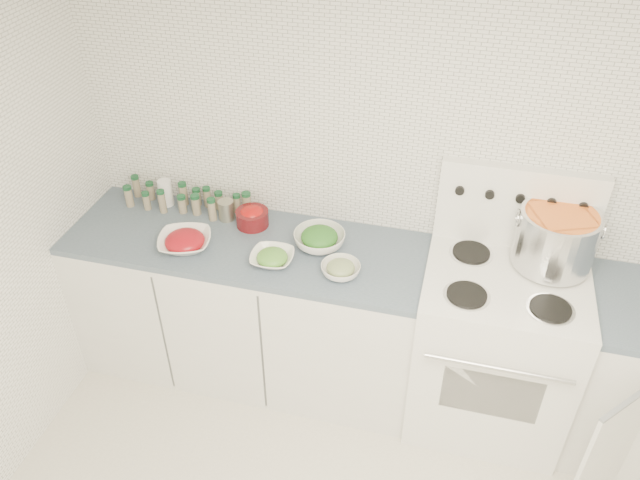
# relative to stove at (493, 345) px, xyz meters

# --- Properties ---
(room_walls) EXTENTS (3.54, 3.04, 2.52)m
(room_walls) POSITION_rel_stove_xyz_m (-0.48, -1.19, 1.06)
(room_walls) COLOR white
(room_walls) RESTS_ON ground
(counter_left) EXTENTS (1.85, 0.62, 0.90)m
(counter_left) POSITION_rel_stove_xyz_m (-1.30, 0.00, -0.05)
(counter_left) COLOR white
(counter_left) RESTS_ON ground
(stove) EXTENTS (0.76, 0.70, 1.36)m
(stove) POSITION_rel_stove_xyz_m (0.00, 0.00, 0.00)
(stove) COLOR white
(stove) RESTS_ON ground
(stock_pot) EXTENTS (0.39, 0.36, 0.28)m
(stock_pot) POSITION_rel_stove_xyz_m (0.18, 0.16, 0.60)
(stock_pot) COLOR silver
(stock_pot) RESTS_ON stove
(bowl_tomato) EXTENTS (0.33, 0.33, 0.09)m
(bowl_tomato) POSITION_rel_stove_xyz_m (-1.57, -0.12, 0.44)
(bowl_tomato) COLOR white
(bowl_tomato) RESTS_ON counter_left
(bowl_snowpea) EXTENTS (0.22, 0.22, 0.07)m
(bowl_snowpea) POSITION_rel_stove_xyz_m (-1.11, -0.12, 0.43)
(bowl_snowpea) COLOR white
(bowl_snowpea) RESTS_ON counter_left
(bowl_broccoli) EXTENTS (0.31, 0.31, 0.10)m
(bowl_broccoli) POSITION_rel_stove_xyz_m (-0.92, 0.06, 0.45)
(bowl_broccoli) COLOR white
(bowl_broccoli) RESTS_ON counter_left
(bowl_zucchini) EXTENTS (0.20, 0.20, 0.08)m
(bowl_zucchini) POSITION_rel_stove_xyz_m (-0.77, -0.13, 0.44)
(bowl_zucchini) COLOR white
(bowl_zucchini) RESTS_ON counter_left
(bowl_pepper) EXTENTS (0.17, 0.17, 0.11)m
(bowl_pepper) POSITION_rel_stove_xyz_m (-1.31, 0.16, 0.46)
(bowl_pepper) COLOR #540E12
(bowl_pepper) RESTS_ON counter_left
(salt_canister) EXTENTS (0.09, 0.09, 0.15)m
(salt_canister) POSITION_rel_stove_xyz_m (-1.84, 0.22, 0.48)
(salt_canister) COLOR white
(salt_canister) RESTS_ON counter_left
(tin_can) EXTENTS (0.10, 0.10, 0.11)m
(tin_can) POSITION_rel_stove_xyz_m (-1.46, 0.17, 0.46)
(tin_can) COLOR gray
(tin_can) RESTS_ON counter_left
(spice_cluster) EXTENTS (0.70, 0.16, 0.14)m
(spice_cluster) POSITION_rel_stove_xyz_m (-1.71, 0.22, 0.46)
(spice_cluster) COLOR gray
(spice_cluster) RESTS_ON counter_left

